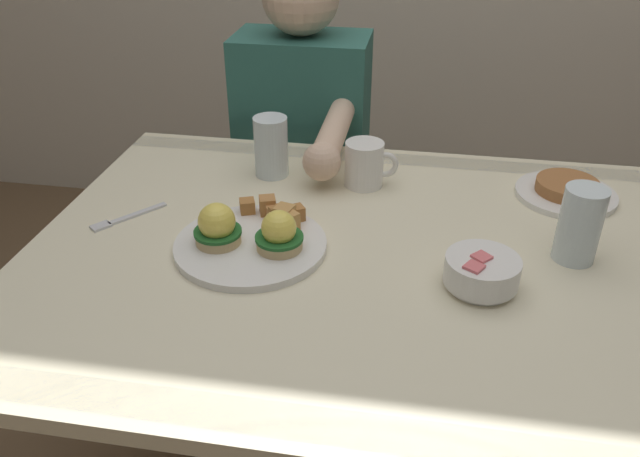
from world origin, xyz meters
TOP-DOWN VIEW (x-y plane):
  - dining_table at (0.00, 0.00)m, footprint 1.20×0.90m
  - eggs_benedict_plate at (-0.20, -0.02)m, footprint 0.27×0.27m
  - fruit_bowl at (0.19, -0.07)m, footprint 0.12×0.12m
  - coffee_mug at (-0.03, 0.26)m, footprint 0.11×0.08m
  - fork at (-0.47, 0.03)m, footprint 0.11×0.13m
  - water_glass_near at (-0.23, 0.28)m, footprint 0.07×0.07m
  - water_glass_far at (0.36, 0.04)m, footprint 0.07×0.07m
  - side_plate at (0.38, 0.27)m, footprint 0.20×0.20m
  - diner_person at (-0.23, 0.60)m, footprint 0.34×0.54m

SIDE VIEW (x-z plane):
  - dining_table at x=0.00m, z-range 0.26..1.00m
  - diner_person at x=-0.23m, z-range 0.08..1.22m
  - fork at x=-0.47m, z-range 0.74..0.74m
  - side_plate at x=0.38m, z-range 0.74..0.77m
  - eggs_benedict_plate at x=-0.20m, z-range 0.72..0.81m
  - fruit_bowl at x=0.19m, z-range 0.74..0.80m
  - coffee_mug at x=-0.03m, z-range 0.74..0.84m
  - water_glass_near at x=-0.23m, z-range 0.73..0.86m
  - water_glass_far at x=0.36m, z-range 0.73..0.87m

